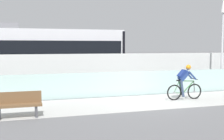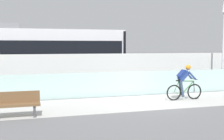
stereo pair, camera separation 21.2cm
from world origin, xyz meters
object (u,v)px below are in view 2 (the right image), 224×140
(tram, at_px, (34,55))
(cyclist_on_bike, at_px, (184,83))
(lamp_post_antenna, at_px, (224,31))
(bench, at_px, (16,104))

(tram, distance_m, cyclist_on_bike, 9.46)
(tram, distance_m, lamp_post_antenna, 11.21)
(lamp_post_antenna, bearing_deg, bench, -162.49)
(cyclist_on_bike, relative_size, bench, 1.11)
(bench, bearing_deg, lamp_post_antenna, 17.51)
(tram, xyz_separation_m, bench, (-0.81, -8.14, -1.41))
(lamp_post_antenna, xyz_separation_m, bench, (-10.89, -3.44, -2.81))
(tram, height_order, cyclist_on_bike, tram)
(lamp_post_antenna, relative_size, bench, 3.25)
(cyclist_on_bike, bearing_deg, bench, -169.94)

